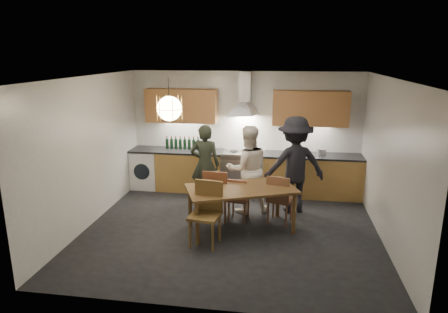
# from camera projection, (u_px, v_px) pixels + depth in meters

# --- Properties ---
(ground) EXTENTS (5.00, 5.00, 0.00)m
(ground) POSITION_uv_depth(u_px,v_px,m) (231.00, 229.00, 6.94)
(ground) COLOR black
(ground) RESTS_ON ground
(room_shell) EXTENTS (5.02, 4.52, 2.61)m
(room_shell) POSITION_uv_depth(u_px,v_px,m) (231.00, 133.00, 6.51)
(room_shell) COLOR white
(room_shell) RESTS_ON ground
(counter_run) EXTENTS (5.00, 0.62, 0.90)m
(counter_run) POSITION_uv_depth(u_px,v_px,m) (244.00, 172.00, 8.69)
(counter_run) COLOR tan
(counter_run) RESTS_ON ground
(range_stove) EXTENTS (0.90, 0.60, 0.92)m
(range_stove) POSITION_uv_depth(u_px,v_px,m) (243.00, 173.00, 8.69)
(range_stove) COLOR silver
(range_stove) RESTS_ON ground
(wall_fixtures) EXTENTS (4.30, 0.54, 1.10)m
(wall_fixtures) POSITION_uv_depth(u_px,v_px,m) (244.00, 106.00, 8.44)
(wall_fixtures) COLOR #C5854B
(wall_fixtures) RESTS_ON ground
(pendant_lamp) EXTENTS (0.43, 0.43, 0.70)m
(pendant_lamp) POSITION_uv_depth(u_px,v_px,m) (169.00, 109.00, 6.46)
(pendant_lamp) COLOR black
(pendant_lamp) RESTS_ON ground
(dining_table) EXTENTS (2.01, 1.52, 0.76)m
(dining_table) POSITION_uv_depth(u_px,v_px,m) (241.00, 193.00, 6.77)
(dining_table) COLOR brown
(dining_table) RESTS_ON ground
(chair_back_left) EXTENTS (0.46, 0.46, 0.97)m
(chair_back_left) POSITION_uv_depth(u_px,v_px,m) (216.00, 192.00, 7.13)
(chair_back_left) COLOR #5A311C
(chair_back_left) RESTS_ON ground
(chair_back_mid) EXTENTS (0.42, 0.42, 0.81)m
(chair_back_mid) POSITION_uv_depth(u_px,v_px,m) (238.00, 197.00, 7.18)
(chair_back_mid) COLOR brown
(chair_back_mid) RESTS_ON ground
(chair_back_right) EXTENTS (0.50, 0.50, 0.91)m
(chair_back_right) POSITION_uv_depth(u_px,v_px,m) (279.00, 197.00, 7.02)
(chair_back_right) COLOR brown
(chair_back_right) RESTS_ON ground
(chair_front) EXTENTS (0.52, 0.52, 1.02)m
(chair_front) POSITION_uv_depth(u_px,v_px,m) (207.00, 208.00, 6.33)
(chair_front) COLOR brown
(chair_front) RESTS_ON ground
(person_left) EXTENTS (0.59, 0.39, 1.62)m
(person_left) POSITION_uv_depth(u_px,v_px,m) (205.00, 165.00, 7.97)
(person_left) COLOR black
(person_left) RESTS_ON ground
(person_mid) EXTENTS (0.98, 0.87, 1.68)m
(person_mid) POSITION_uv_depth(u_px,v_px,m) (248.00, 169.00, 7.54)
(person_mid) COLOR silver
(person_mid) RESTS_ON ground
(person_right) EXTENTS (1.34, 1.00, 1.84)m
(person_right) POSITION_uv_depth(u_px,v_px,m) (294.00, 165.00, 7.53)
(person_right) COLOR black
(person_right) RESTS_ON ground
(mixing_bowl) EXTENTS (0.34, 0.34, 0.07)m
(mixing_bowl) POSITION_uv_depth(u_px,v_px,m) (292.00, 153.00, 8.38)
(mixing_bowl) COLOR #B3B3B6
(mixing_bowl) RESTS_ON counter_run
(stock_pot) EXTENTS (0.20, 0.20, 0.13)m
(stock_pot) POSITION_uv_depth(u_px,v_px,m) (321.00, 152.00, 8.31)
(stock_pot) COLOR #B8B7BB
(stock_pot) RESTS_ON counter_run
(wine_bottles) EXTENTS (0.77, 0.07, 0.28)m
(wine_bottles) POSITION_uv_depth(u_px,v_px,m) (183.00, 143.00, 8.82)
(wine_bottles) COLOR black
(wine_bottles) RESTS_ON counter_run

